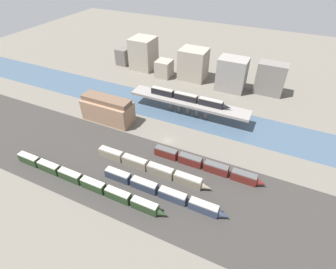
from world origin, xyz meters
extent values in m
plane|color=#666056|center=(0.00, 0.00, 0.00)|extent=(400.00, 400.00, 0.00)
cube|color=#33302D|center=(0.00, -24.00, 0.00)|extent=(280.00, 42.00, 0.01)
cube|color=#3D5166|center=(0.00, 25.27, 0.00)|extent=(320.00, 24.42, 0.01)
cube|color=gray|center=(0.00, 25.27, 6.79)|extent=(62.97, 9.24, 1.34)
cylinder|color=slate|center=(-9.77, 25.27, 3.06)|extent=(2.43, 2.43, 6.12)
cylinder|color=slate|center=(-4.88, 25.27, 3.06)|extent=(2.43, 2.43, 6.12)
cylinder|color=slate|center=(0.00, 25.27, 3.06)|extent=(2.43, 2.43, 6.12)
cylinder|color=slate|center=(4.88, 25.27, 3.06)|extent=(2.43, 2.43, 6.12)
cylinder|color=slate|center=(9.77, 25.27, 3.06)|extent=(2.43, 2.43, 6.12)
cube|color=black|center=(-14.83, 25.27, 9.06)|extent=(12.21, 2.67, 3.20)
cube|color=#9E998E|center=(-14.83, 25.27, 10.87)|extent=(11.72, 2.45, 0.40)
cube|color=black|center=(-1.62, 25.27, 9.06)|extent=(12.21, 2.67, 3.20)
cube|color=#9E998E|center=(-1.62, 25.27, 10.87)|extent=(11.72, 2.45, 0.40)
cube|color=black|center=(11.58, 25.27, 9.06)|extent=(12.21, 2.67, 3.20)
cube|color=#9E998E|center=(11.58, 25.27, 10.87)|extent=(11.72, 2.45, 0.40)
cone|color=black|center=(19.82, 25.27, 8.90)|extent=(4.27, 2.40, 2.40)
cube|color=#23381E|center=(-44.79, -37.36, 1.78)|extent=(9.79, 2.80, 3.56)
cube|color=#B7B2A3|center=(-44.79, -37.36, 3.76)|extent=(9.40, 2.57, 0.40)
cube|color=#23381E|center=(-33.98, -37.36, 1.78)|extent=(9.79, 2.80, 3.56)
cube|color=#B7B2A3|center=(-33.98, -37.36, 3.76)|extent=(9.40, 2.57, 0.40)
cube|color=#23381E|center=(-23.18, -37.36, 1.78)|extent=(9.79, 2.80, 3.56)
cube|color=#B7B2A3|center=(-23.18, -37.36, 3.76)|extent=(9.40, 2.57, 0.40)
cube|color=#23381E|center=(-12.38, -37.36, 1.78)|extent=(9.79, 2.80, 3.56)
cube|color=#B7B2A3|center=(-12.38, -37.36, 3.76)|extent=(9.40, 2.57, 0.40)
cube|color=#23381E|center=(-1.57, -37.36, 1.78)|extent=(9.79, 2.80, 3.56)
cube|color=#B7B2A3|center=(-1.57, -37.36, 3.76)|extent=(9.40, 2.57, 0.40)
cube|color=#23381E|center=(9.23, -37.36, 1.78)|extent=(9.79, 2.80, 3.56)
cube|color=#B7B2A3|center=(9.23, -37.36, 3.76)|extent=(9.40, 2.57, 0.40)
cone|color=#23381E|center=(15.84, -37.36, 1.60)|extent=(3.43, 2.52, 2.52)
cube|color=#2D384C|center=(-7.02, -29.27, 1.67)|extent=(10.38, 3.05, 3.34)
cube|color=#9E998E|center=(-7.02, -29.27, 3.54)|extent=(9.97, 2.81, 0.40)
cube|color=#2D384C|center=(4.48, -29.27, 1.67)|extent=(10.38, 3.05, 3.34)
cube|color=#9E998E|center=(4.48, -29.27, 3.54)|extent=(9.97, 2.81, 0.40)
cube|color=#2D384C|center=(15.98, -29.27, 1.67)|extent=(10.38, 3.05, 3.34)
cube|color=#9E998E|center=(15.98, -29.27, 3.54)|extent=(9.97, 2.81, 0.40)
cube|color=#2D384C|center=(27.48, -29.27, 1.67)|extent=(10.38, 3.05, 3.34)
cube|color=#9E998E|center=(27.48, -29.27, 3.54)|extent=(9.97, 2.81, 0.40)
cone|color=#2D384C|center=(34.49, -29.27, 1.50)|extent=(3.63, 2.74, 2.74)
cube|color=gray|center=(-16.36, -20.33, 1.83)|extent=(10.83, 2.98, 3.65)
cube|color=#9E998E|center=(-16.36, -20.33, 3.85)|extent=(10.39, 2.74, 0.40)
cube|color=gray|center=(-4.85, -20.33, 1.83)|extent=(10.83, 2.98, 3.65)
cube|color=#9E998E|center=(-4.85, -20.33, 3.85)|extent=(10.39, 2.74, 0.40)
cube|color=gray|center=(6.67, -20.33, 1.83)|extent=(10.83, 2.98, 3.65)
cube|color=#9E998E|center=(6.67, -20.33, 3.85)|extent=(10.39, 2.74, 0.40)
cube|color=gray|center=(18.18, -20.33, 1.83)|extent=(10.83, 2.98, 3.65)
cube|color=#9E998E|center=(18.18, -20.33, 3.85)|extent=(10.39, 2.74, 0.40)
cone|color=gray|center=(25.49, -20.33, 1.64)|extent=(3.79, 2.68, 2.68)
cube|color=#5B1E19|center=(4.05, -9.79, 1.79)|extent=(9.76, 3.13, 3.58)
cube|color=#4C4C4C|center=(4.05, -9.79, 3.78)|extent=(9.37, 2.88, 0.40)
cube|color=#5B1E19|center=(14.95, -9.79, 1.79)|extent=(9.76, 3.13, 3.58)
cube|color=#4C4C4C|center=(14.95, -9.79, 3.78)|extent=(9.37, 2.88, 0.40)
cube|color=#5B1E19|center=(25.84, -9.79, 1.79)|extent=(9.76, 3.13, 3.58)
cube|color=#4C4C4C|center=(25.84, -9.79, 3.78)|extent=(9.37, 2.88, 0.40)
cube|color=#5B1E19|center=(36.74, -9.79, 1.79)|extent=(9.76, 3.13, 3.58)
cube|color=#4C4C4C|center=(36.74, -9.79, 3.78)|extent=(9.37, 2.88, 0.40)
cone|color=#5B1E19|center=(43.32, -9.79, 1.61)|extent=(3.42, 2.81, 2.81)
cube|color=#937056|center=(-33.83, 2.52, 5.25)|extent=(25.45, 10.20, 10.50)
cube|color=brown|center=(-33.83, 2.52, 11.65)|extent=(24.94, 7.14, 2.31)
cube|color=#605B56|center=(-66.01, 66.39, 5.66)|extent=(8.28, 9.50, 11.33)
cube|color=gray|center=(-49.66, 66.70, 10.33)|extent=(15.16, 15.57, 20.66)
cube|color=gray|center=(-31.04, 60.28, 5.33)|extent=(9.60, 10.03, 10.66)
cube|color=gray|center=(-13.01, 65.56, 9.53)|extent=(16.59, 13.80, 19.07)
cube|color=gray|center=(12.85, 60.97, 9.64)|extent=(16.38, 11.80, 19.28)
cube|color=slate|center=(34.12, 65.72, 9.18)|extent=(15.82, 9.02, 18.36)
camera|label=1|loc=(39.99, -84.05, 75.34)|focal=28.00mm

